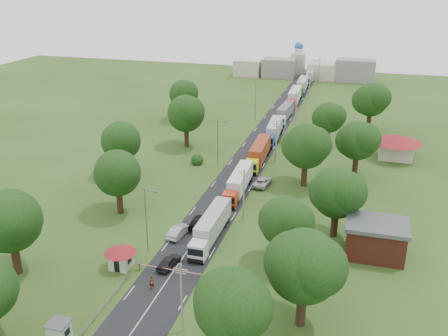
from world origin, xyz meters
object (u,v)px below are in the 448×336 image
(guard_booth, at_px, (120,254))
(car_lane_mid, at_px, (179,231))
(boom_barrier, at_px, (161,268))
(truck_0, at_px, (211,227))
(info_sign, at_px, (286,129))
(car_lane_front, at_px, (169,262))
(pedestrian_near, at_px, (152,283))

(guard_booth, height_order, car_lane_mid, guard_booth)
(boom_barrier, height_order, truck_0, truck_0)
(info_sign, xyz_separation_m, car_lane_mid, (-7.96, -49.65, -2.17))
(guard_booth, bearing_deg, info_sign, 78.32)
(info_sign, height_order, truck_0, info_sign)
(guard_booth, distance_m, car_lane_front, 6.64)
(boom_barrier, distance_m, truck_0, 11.53)
(info_sign, xyz_separation_m, truck_0, (-2.91, -49.13, -0.89))
(guard_booth, distance_m, info_sign, 61.27)
(boom_barrier, distance_m, info_sign, 60.39)
(boom_barrier, bearing_deg, car_lane_mid, 97.71)
(truck_0, xyz_separation_m, pedestrian_near, (-3.41, -14.37, -1.21))
(guard_booth, height_order, car_lane_front, guard_booth)
(boom_barrier, distance_m, guard_booth, 5.98)
(guard_booth, relative_size, truck_0, 0.31)
(info_sign, distance_m, pedestrian_near, 63.85)
(info_sign, bearing_deg, boom_barrier, -96.24)
(guard_booth, height_order, pedestrian_near, guard_booth)
(car_lane_front, xyz_separation_m, car_lane_mid, (-1.76, 8.42, 0.06))
(truck_0, relative_size, pedestrian_near, 7.98)
(guard_booth, height_order, info_sign, info_sign)
(boom_barrier, xyz_separation_m, pedestrian_near, (0.24, -3.50, 0.01))
(truck_0, height_order, car_lane_mid, truck_0)
(guard_booth, distance_m, truck_0, 14.43)
(truck_0, bearing_deg, car_lane_front, -110.22)
(boom_barrier, bearing_deg, truck_0, 71.45)
(info_sign, relative_size, car_lane_front, 0.90)
(car_lane_mid, bearing_deg, pedestrian_near, 104.26)
(car_lane_mid, relative_size, pedestrian_near, 2.81)
(guard_booth, bearing_deg, truck_0, 48.88)
(boom_barrier, relative_size, car_lane_mid, 1.82)
(info_sign, bearing_deg, car_lane_front, -96.10)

